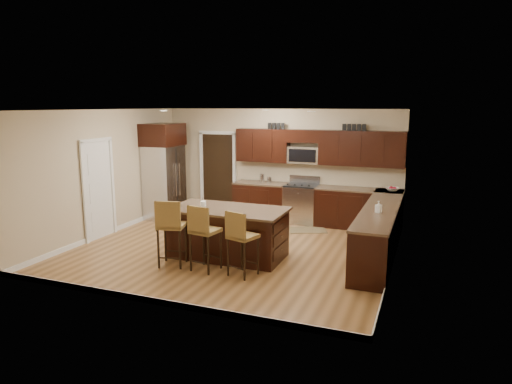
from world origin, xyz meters
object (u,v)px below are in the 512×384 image
at_px(range, 301,203).
at_px(stool_mid, 203,230).
at_px(island, 228,234).
at_px(stool_left, 170,225).
at_px(stool_right, 240,236).
at_px(refrigerator, 164,170).

bearing_deg(range, stool_mid, -100.20).
height_order(range, island, range).
relative_size(range, stool_left, 0.93).
height_order(island, stool_mid, stool_mid).
xyz_separation_m(island, stool_right, (0.61, -0.84, 0.26)).
relative_size(range, island, 0.51).
xyz_separation_m(stool_mid, refrigerator, (-2.62, 2.98, 0.49)).
xyz_separation_m(stool_left, refrigerator, (-2.00, 2.98, 0.46)).
distance_m(island, refrigerator, 3.52).
height_order(stool_mid, stool_right, stool_mid).
bearing_deg(stool_right, island, 142.85).
relative_size(stool_right, refrigerator, 0.47).
relative_size(range, stool_right, 1.00).
relative_size(stool_mid, refrigerator, 0.49).
bearing_deg(stool_left, range, 56.68).
height_order(range, stool_mid, stool_mid).
height_order(stool_left, stool_mid, stool_left).
bearing_deg(refrigerator, stool_mid, -48.59).
height_order(range, refrigerator, refrigerator).
bearing_deg(island, stool_mid, -94.82).
height_order(stool_right, refrigerator, refrigerator).
distance_m(island, stool_left, 1.14).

